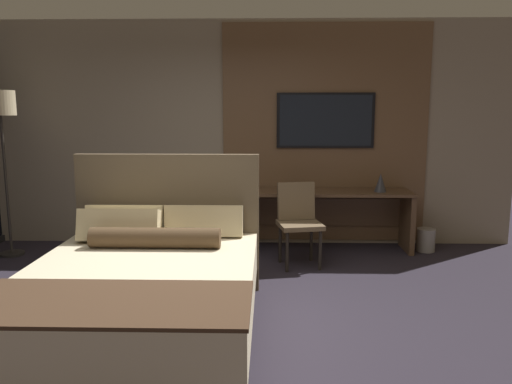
{
  "coord_description": "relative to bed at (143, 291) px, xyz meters",
  "views": [
    {
      "loc": [
        0.52,
        -3.73,
        1.7
      ],
      "look_at": [
        0.4,
        1.06,
        0.91
      ],
      "focal_mm": 35.0,
      "sensor_mm": 36.0,
      "label": 1
    }
  ],
  "objects": [
    {
      "name": "floor_lamp",
      "position": [
        -2.1,
        2.06,
        1.28
      ],
      "size": [
        0.34,
        0.34,
        1.92
      ],
      "color": "#282623",
      "rests_on": "ground_plane"
    },
    {
      "name": "desk",
      "position": [
        1.65,
        2.42,
        0.17
      ],
      "size": [
        2.04,
        0.56,
        0.74
      ],
      "color": "brown",
      "rests_on": "ground_plane"
    },
    {
      "name": "vase_tall",
      "position": [
        2.28,
        2.32,
        0.5
      ],
      "size": [
        0.14,
        0.14,
        0.22
      ],
      "color": "#333338",
      "rests_on": "desk"
    },
    {
      "name": "wall_back_tv_panel",
      "position": [
        0.61,
        2.72,
        1.06
      ],
      "size": [
        7.2,
        0.09,
        2.8
      ],
      "color": "gray",
      "rests_on": "ground_plane"
    },
    {
      "name": "desk_chair",
      "position": [
        1.28,
        1.8,
        0.21
      ],
      "size": [
        0.53,
        0.53,
        0.91
      ],
      "rotation": [
        0.0,
        0.0,
        0.2
      ],
      "color": "brown",
      "rests_on": "ground_plane"
    },
    {
      "name": "ground_plane",
      "position": [
        0.43,
        0.13,
        -0.34
      ],
      "size": [
        16.0,
        16.0,
        0.0
      ],
      "primitive_type": "plane",
      "color": "#28232D"
    },
    {
      "name": "bed",
      "position": [
        0.0,
        0.0,
        0.0
      ],
      "size": [
        1.71,
        2.2,
        1.3
      ],
      "color": "#33281E",
      "rests_on": "ground_plane"
    },
    {
      "name": "book",
      "position": [
        1.27,
        2.46,
        0.41
      ],
      "size": [
        0.24,
        0.18,
        0.03
      ],
      "color": "#332D28",
      "rests_on": "desk"
    },
    {
      "name": "tv",
      "position": [
        1.65,
        2.65,
        1.23
      ],
      "size": [
        1.21,
        0.04,
        0.68
      ],
      "color": "black"
    },
    {
      "name": "waste_bin",
      "position": [
        2.87,
        2.34,
        -0.2
      ],
      "size": [
        0.22,
        0.22,
        0.28
      ],
      "color": "gray",
      "rests_on": "ground_plane"
    }
  ]
}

